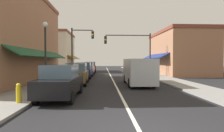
# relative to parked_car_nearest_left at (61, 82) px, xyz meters

# --- Properties ---
(ground_plane) EXTENTS (80.00, 80.00, 0.00)m
(ground_plane) POSITION_rel_parked_car_nearest_left_xyz_m (3.22, 12.83, -0.88)
(ground_plane) COLOR black
(sidewalk_left) EXTENTS (2.60, 56.00, 0.12)m
(sidewalk_left) POSITION_rel_parked_car_nearest_left_xyz_m (-2.28, 12.83, -0.82)
(sidewalk_left) COLOR gray
(sidewalk_left) RESTS_ON ground
(sidewalk_right) EXTENTS (2.60, 56.00, 0.12)m
(sidewalk_right) POSITION_rel_parked_car_nearest_left_xyz_m (8.72, 12.83, -0.82)
(sidewalk_right) COLOR gray
(sidewalk_right) RESTS_ON ground
(lane_center_stripe) EXTENTS (0.14, 52.00, 0.01)m
(lane_center_stripe) POSITION_rel_parked_car_nearest_left_xyz_m (3.22, 12.83, -0.88)
(lane_center_stripe) COLOR silver
(lane_center_stripe) RESTS_ON ground
(storefront_left_block) EXTENTS (5.38, 14.20, 8.25)m
(storefront_left_block) POSITION_rel_parked_car_nearest_left_xyz_m (-5.61, 6.83, 3.25)
(storefront_left_block) COLOR #9E6B4C
(storefront_left_block) RESTS_ON ground
(storefront_right_block) EXTENTS (7.18, 10.20, 6.04)m
(storefront_right_block) POSITION_rel_parked_car_nearest_left_xyz_m (12.94, 14.83, 2.15)
(storefront_right_block) COLOR #9E6B4C
(storefront_right_block) RESTS_ON ground
(storefront_far_left) EXTENTS (6.97, 8.20, 6.98)m
(storefront_far_left) POSITION_rel_parked_car_nearest_left_xyz_m (-6.41, 22.83, 2.61)
(storefront_far_left) COLOR beige
(storefront_far_left) RESTS_ON ground
(parked_car_nearest_left) EXTENTS (1.88, 4.15, 1.77)m
(parked_car_nearest_left) POSITION_rel_parked_car_nearest_left_xyz_m (0.00, 0.00, 0.00)
(parked_car_nearest_left) COLOR black
(parked_car_nearest_left) RESTS_ON ground
(parked_car_second_left) EXTENTS (1.84, 4.13, 1.77)m
(parked_car_second_left) POSITION_rel_parked_car_nearest_left_xyz_m (0.03, 5.41, 0.00)
(parked_car_second_left) COLOR brown
(parked_car_second_left) RESTS_ON ground
(parked_car_third_left) EXTENTS (1.78, 4.10, 1.77)m
(parked_car_third_left) POSITION_rel_parked_car_nearest_left_xyz_m (0.06, 10.46, 0.00)
(parked_car_third_left) COLOR navy
(parked_car_third_left) RESTS_ON ground
(parked_car_far_left) EXTENTS (1.86, 4.14, 1.77)m
(parked_car_far_left) POSITION_rel_parked_car_nearest_left_xyz_m (0.11, 14.82, 0.00)
(parked_car_far_left) COLOR #B7BABF
(parked_car_far_left) RESTS_ON ground
(parked_car_distant_left) EXTENTS (1.88, 4.15, 1.77)m
(parked_car_distant_left) POSITION_rel_parked_car_nearest_left_xyz_m (0.14, 20.82, 0.00)
(parked_car_distant_left) COLOR maroon
(parked_car_distant_left) RESTS_ON ground
(van_in_lane) EXTENTS (2.08, 5.22, 2.12)m
(van_in_lane) POSITION_rel_parked_car_nearest_left_xyz_m (5.09, 4.79, 0.27)
(van_in_lane) COLOR #B2B7BC
(van_in_lane) RESTS_ON ground
(traffic_signal_mast_arm) EXTENTS (5.73, 0.50, 5.31)m
(traffic_signal_mast_arm) POSITION_rel_parked_car_nearest_left_xyz_m (5.95, 11.90, 2.81)
(traffic_signal_mast_arm) COLOR #333333
(traffic_signal_mast_arm) RESTS_ON ground
(traffic_signal_left_corner) EXTENTS (2.80, 0.50, 5.97)m
(traffic_signal_left_corner) POSITION_rel_parked_car_nearest_left_xyz_m (-0.72, 12.45, 3.02)
(traffic_signal_left_corner) COLOR #333333
(traffic_signal_left_corner) RESTS_ON ground
(street_lamp_left_near) EXTENTS (0.36, 0.36, 4.54)m
(street_lamp_left_near) POSITION_rel_parked_car_nearest_left_xyz_m (-1.58, 2.45, 2.20)
(street_lamp_left_near) COLOR black
(street_lamp_left_near) RESTS_ON ground
(fire_hydrant) EXTENTS (0.22, 0.22, 0.87)m
(fire_hydrant) POSITION_rel_parked_car_nearest_left_xyz_m (-1.54, -1.40, -0.33)
(fire_hydrant) COLOR gold
(fire_hydrant) RESTS_ON ground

